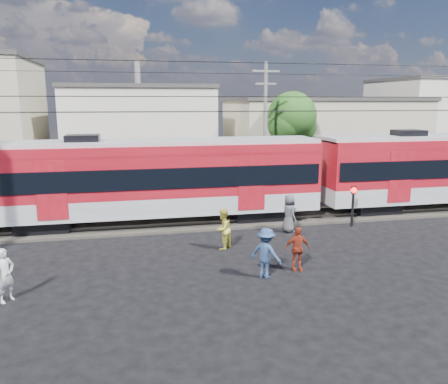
# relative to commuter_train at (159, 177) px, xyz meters

# --- Properties ---
(ground) EXTENTS (120.00, 120.00, 0.00)m
(ground) POSITION_rel_commuter_train_xyz_m (1.48, -8.00, -2.40)
(ground) COLOR black
(ground) RESTS_ON ground
(track_bed) EXTENTS (70.00, 3.40, 0.12)m
(track_bed) POSITION_rel_commuter_train_xyz_m (1.48, 0.00, -2.34)
(track_bed) COLOR #2D2823
(track_bed) RESTS_ON ground
(rail_near) EXTENTS (70.00, 0.12, 0.12)m
(rail_near) POSITION_rel_commuter_train_xyz_m (1.48, -0.75, -2.22)
(rail_near) COLOR #59544C
(rail_near) RESTS_ON track_bed
(rail_far) EXTENTS (70.00, 0.12, 0.12)m
(rail_far) POSITION_rel_commuter_train_xyz_m (1.48, 0.75, -2.22)
(rail_far) COLOR #59544C
(rail_far) RESTS_ON track_bed
(commuter_train) EXTENTS (50.30, 3.08, 4.17)m
(commuter_train) POSITION_rel_commuter_train_xyz_m (0.00, 0.00, 0.00)
(commuter_train) COLOR black
(commuter_train) RESTS_ON ground
(building_midwest) EXTENTS (12.24, 12.24, 7.30)m
(building_midwest) POSITION_rel_commuter_train_xyz_m (-0.52, 19.00, 1.25)
(building_midwest) COLOR beige
(building_midwest) RESTS_ON ground
(building_mideast) EXTENTS (16.32, 10.20, 6.30)m
(building_mideast) POSITION_rel_commuter_train_xyz_m (15.48, 16.00, 0.75)
(building_mideast) COLOR #B8AB8D
(building_mideast) RESTS_ON ground
(building_east) EXTENTS (10.20, 10.20, 8.30)m
(building_east) POSITION_rel_commuter_train_xyz_m (29.48, 20.00, 1.75)
(building_east) COLOR beige
(building_east) RESTS_ON ground
(utility_pole_mid) EXTENTS (1.80, 0.24, 8.50)m
(utility_pole_mid) POSITION_rel_commuter_train_xyz_m (7.48, 7.00, 2.13)
(utility_pole_mid) COLOR slate
(utility_pole_mid) RESTS_ON ground
(tree_near) EXTENTS (3.82, 3.64, 6.72)m
(tree_near) POSITION_rel_commuter_train_xyz_m (10.66, 10.09, 2.26)
(tree_near) COLOR #382619
(tree_near) RESTS_ON ground
(pedestrian_a) EXTENTS (0.70, 0.73, 1.69)m
(pedestrian_a) POSITION_rel_commuter_train_xyz_m (-5.09, -7.60, -1.56)
(pedestrian_a) COLOR silver
(pedestrian_a) RESTS_ON ground
(pedestrian_b) EXTENTS (1.04, 1.04, 1.70)m
(pedestrian_b) POSITION_rel_commuter_train_xyz_m (2.32, -4.23, -1.55)
(pedestrian_b) COLOR gold
(pedestrian_b) RESTS_ON ground
(pedestrian_c) EXTENTS (1.27, 1.27, 1.76)m
(pedestrian_c) POSITION_rel_commuter_train_xyz_m (3.17, -7.43, -1.52)
(pedestrian_c) COLOR navy
(pedestrian_c) RESTS_ON ground
(pedestrian_d) EXTENTS (0.96, 0.41, 1.62)m
(pedestrian_d) POSITION_rel_commuter_train_xyz_m (4.46, -7.04, -1.59)
(pedestrian_d) COLOR maroon
(pedestrian_d) RESTS_ON ground
(pedestrian_e) EXTENTS (0.76, 0.98, 1.78)m
(pedestrian_e) POSITION_rel_commuter_train_xyz_m (5.81, -2.51, -1.51)
(pedestrian_e) COLOR #47474B
(pedestrian_e) RESTS_ON ground
(crossing_signal) EXTENTS (0.29, 0.29, 1.99)m
(crossing_signal) POSITION_rel_commuter_train_xyz_m (9.13, -2.27, -1.02)
(crossing_signal) COLOR black
(crossing_signal) RESTS_ON ground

